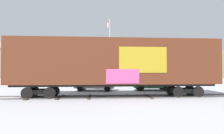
% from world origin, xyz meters
% --- Properties ---
extents(ground_plane, '(260.00, 260.00, 0.00)m').
position_xyz_m(ground_plane, '(0.00, 0.00, 0.00)').
color(ground_plane, '#B2B5BC').
extents(track, '(59.99, 5.01, 0.08)m').
position_xyz_m(track, '(0.16, 0.01, 0.04)').
color(track, '#4C4742').
rests_on(track, ground_plane).
extents(freight_car, '(16.92, 3.95, 4.98)m').
position_xyz_m(freight_car, '(0.07, -0.00, 2.86)').
color(freight_car, '#5B2B19').
rests_on(freight_car, ground_plane).
extents(flagpole, '(0.48, 1.45, 10.00)m').
position_xyz_m(flagpole, '(-0.38, 11.90, 6.22)').
color(flagpole, silver).
rests_on(flagpole, ground_plane).
extents(hillside, '(143.18, 39.22, 12.77)m').
position_xyz_m(hillside, '(-0.05, 56.52, 4.20)').
color(hillside, slate).
rests_on(hillside, ground_plane).
extents(parked_car_silver, '(4.39, 2.27, 1.75)m').
position_xyz_m(parked_car_silver, '(-2.04, 4.83, 0.87)').
color(parked_car_silver, '#B7BABF').
rests_on(parked_car_silver, ground_plane).
extents(parked_car_green, '(4.03, 1.92, 1.66)m').
position_xyz_m(parked_car_green, '(4.31, 5.06, 0.85)').
color(parked_car_green, '#1E5933').
rests_on(parked_car_green, ground_plane).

